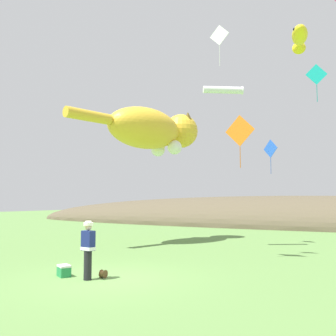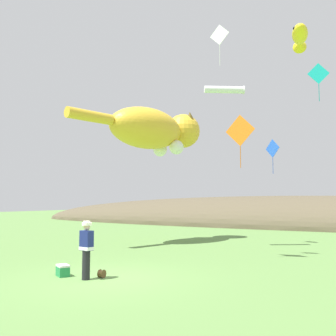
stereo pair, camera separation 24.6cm
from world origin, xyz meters
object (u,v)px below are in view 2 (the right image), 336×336
(festival_attendant, at_px, (86,248))
(kite_diamond_white, at_px, (220,35))
(picnic_cooler, at_px, (63,270))
(kite_tube_streamer, at_px, (225,90))
(kite_fish_windsock, at_px, (300,37))
(kite_giant_cat, at_px, (155,130))
(kite_spool, at_px, (102,274))
(kite_diamond_orange, at_px, (240,131))
(kite_diamond_blue, at_px, (273,149))
(kite_diamond_teal, at_px, (318,74))

(festival_attendant, height_order, kite_diamond_white, kite_diamond_white)
(picnic_cooler, height_order, kite_tube_streamer, kite_tube_streamer)
(festival_attendant, relative_size, kite_diamond_white, 0.99)
(kite_fish_windsock, xyz_separation_m, kite_diamond_white, (-3.16, -0.40, 0.59))
(picnic_cooler, height_order, kite_giant_cat, kite_giant_cat)
(kite_spool, height_order, kite_diamond_orange, kite_diamond_orange)
(kite_diamond_orange, distance_m, kite_diamond_blue, 6.06)
(picnic_cooler, distance_m, kite_diamond_blue, 13.55)
(festival_attendant, relative_size, kite_fish_windsock, 0.84)
(kite_giant_cat, height_order, kite_diamond_orange, kite_giant_cat)
(kite_fish_windsock, height_order, kite_tube_streamer, kite_fish_windsock)
(kite_fish_windsock, bearing_deg, festival_attendant, -133.00)
(kite_spool, xyz_separation_m, kite_giant_cat, (-3.67, 9.21, 6.40))
(kite_giant_cat, bearing_deg, kite_diamond_white, -36.27)
(kite_diamond_teal, bearing_deg, picnic_cooler, -120.55)
(kite_spool, xyz_separation_m, kite_diamond_white, (2.06, 5.00, 9.22))
(kite_spool, bearing_deg, kite_giant_cat, 111.73)
(kite_giant_cat, distance_m, kite_diamond_white, 7.65)
(festival_attendant, distance_m, kite_diamond_blue, 13.07)
(picnic_cooler, xyz_separation_m, kite_tube_streamer, (2.23, 8.86, 7.88))
(picnic_cooler, height_order, kite_fish_windsock, kite_fish_windsock)
(kite_diamond_white, bearing_deg, picnic_cooler, -121.34)
(kite_tube_streamer, distance_m, kite_diamond_blue, 4.47)
(picnic_cooler, bearing_deg, kite_fish_windsock, 41.99)
(kite_fish_windsock, relative_size, kite_tube_streamer, 1.08)
(kite_diamond_white, bearing_deg, kite_diamond_blue, 85.34)
(kite_fish_windsock, relative_size, kite_diamond_blue, 1.09)
(kite_tube_streamer, bearing_deg, kite_fish_windsock, -35.68)
(picnic_cooler, bearing_deg, kite_diamond_teal, 59.45)
(kite_spool, xyz_separation_m, kite_diamond_teal, (5.24, 10.55, 8.69))
(festival_attendant, bearing_deg, kite_diamond_white, 67.16)
(picnic_cooler, bearing_deg, kite_spool, 18.81)
(kite_spool, height_order, kite_giant_cat, kite_giant_cat)
(kite_fish_windsock, bearing_deg, kite_diamond_teal, 89.87)
(festival_attendant, relative_size, picnic_cooler, 3.03)
(kite_giant_cat, distance_m, kite_diamond_blue, 6.80)
(festival_attendant, height_order, kite_tube_streamer, kite_tube_streamer)
(kite_spool, xyz_separation_m, kite_diamond_blue, (2.60, 11.54, 5.14))
(festival_attendant, height_order, kite_fish_windsock, kite_fish_windsock)
(festival_attendant, relative_size, kite_spool, 7.04)
(kite_tube_streamer, relative_size, kite_diamond_blue, 1.00)
(picnic_cooler, relative_size, kite_diamond_orange, 0.26)
(festival_attendant, distance_m, kite_diamond_teal, 14.60)
(picnic_cooler, height_order, kite_diamond_teal, kite_diamond_teal)
(picnic_cooler, relative_size, kite_diamond_teal, 0.29)
(festival_attendant, distance_m, kite_diamond_white, 10.28)
(kite_giant_cat, height_order, kite_diamond_teal, kite_diamond_teal)
(picnic_cooler, relative_size, kite_diamond_blue, 0.30)
(kite_giant_cat, distance_m, kite_diamond_teal, 9.30)
(kite_tube_streamer, bearing_deg, kite_diamond_blue, 62.71)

